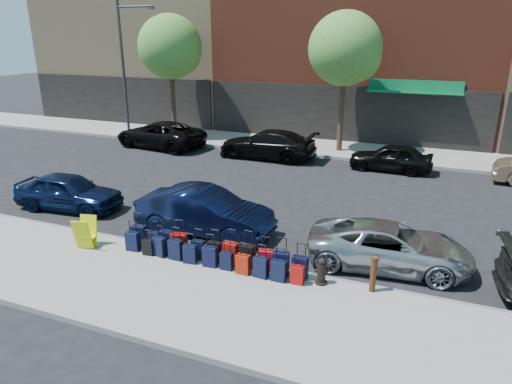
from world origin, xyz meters
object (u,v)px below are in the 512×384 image
at_px(car_near_1, 205,212).
at_px(car_far_2, 391,157).
at_px(suitcase_front_5, 215,252).
at_px(display_rack, 86,233).
at_px(car_far_1, 267,144).
at_px(fire_hydrant, 322,272).
at_px(bollard, 373,274).
at_px(car_far_0, 160,134).
at_px(car_near_0, 69,191).
at_px(car_near_2, 389,246).
at_px(streetlight, 125,61).
at_px(tree_center, 348,51).
at_px(tree_left, 172,49).

distance_m(car_near_1, car_far_2, 10.91).
xyz_separation_m(suitcase_front_5, display_rack, (-3.97, -0.64, 0.17)).
bearing_deg(car_near_1, car_far_1, 9.47).
height_order(suitcase_front_5, fire_hydrant, suitcase_front_5).
bearing_deg(bollard, car_far_0, 139.71).
relative_size(car_near_0, car_near_1, 0.89).
bearing_deg(car_near_2, streetlight, 50.74).
bearing_deg(car_near_1, suitcase_front_5, -144.63).
distance_m(tree_center, streetlight, 13.48).
bearing_deg(car_far_1, car_far_2, 91.15).
bearing_deg(tree_left, tree_center, 0.00).
relative_size(display_rack, car_far_0, 0.18).
bearing_deg(tree_center, tree_left, 180.00).
relative_size(fire_hydrant, car_far_2, 0.18).
bearing_deg(tree_left, fire_hydrant, -47.89).
height_order(tree_left, bollard, tree_left).
bearing_deg(car_near_0, car_far_1, -29.08).
distance_m(suitcase_front_5, car_far_1, 12.06).
bearing_deg(car_near_2, fire_hydrant, 137.25).
relative_size(suitcase_front_5, car_far_0, 0.17).
bearing_deg(car_near_2, car_far_1, 31.51).
distance_m(tree_left, display_rack, 16.77).
xyz_separation_m(fire_hydrant, car_near_0, (-10.16, 2.06, 0.21)).
height_order(streetlight, car_near_2, streetlight).
xyz_separation_m(car_near_2, car_far_0, (-14.00, 9.94, 0.13)).
bearing_deg(car_far_1, fire_hydrant, 27.76).
height_order(streetlight, bollard, streetlight).
relative_size(tree_left, car_far_2, 1.89).
relative_size(tree_left, bollard, 7.75).
bearing_deg(car_far_0, car_near_2, 62.00).
bearing_deg(car_far_1, display_rack, -4.15).
height_order(tree_left, car_near_0, tree_left).
distance_m(car_near_2, car_far_2, 9.96).
bearing_deg(car_far_2, tree_center, -130.50).
bearing_deg(car_far_0, tree_center, 111.52).
relative_size(car_far_0, car_far_2, 1.40).
bearing_deg(car_near_2, bollard, 169.01).
bearing_deg(tree_center, car_near_1, -98.87).
relative_size(display_rack, car_near_0, 0.24).
height_order(tree_left, car_far_2, tree_left).
xyz_separation_m(tree_center, car_near_0, (-7.67, -12.31, -4.73)).
bearing_deg(car_near_1, car_far_2, -25.39).
bearing_deg(tree_center, fire_hydrant, -80.19).
distance_m(fire_hydrant, car_near_2, 2.39).
bearing_deg(streetlight, car_far_2, -6.56).
relative_size(tree_left, car_near_0, 1.81).
bearing_deg(tree_center, car_far_1, -143.05).
relative_size(car_near_2, car_far_0, 0.83).
xyz_separation_m(tree_center, suitcase_front_5, (-0.60, -14.30, -4.97)).
bearing_deg(tree_center, suitcase_front_5, -92.40).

